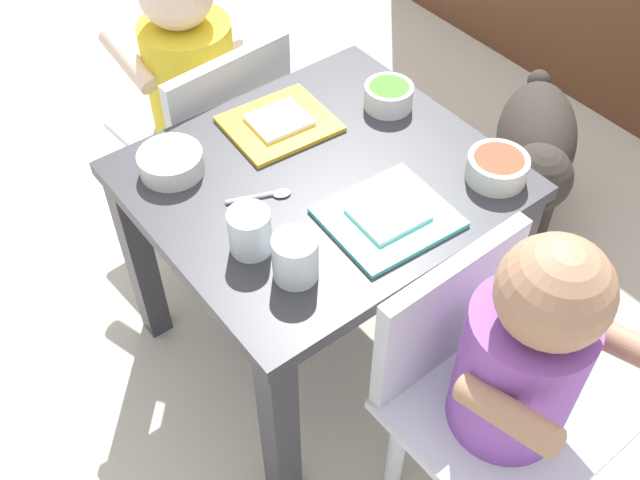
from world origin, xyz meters
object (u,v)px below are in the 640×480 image
Objects in this scene: seated_child_left at (194,76)px; food_tray_left at (279,123)px; seated_child_right at (513,361)px; cereal_bowl_left_side at (171,162)px; dining_table at (320,211)px; cereal_bowl_right_side at (389,95)px; water_cup_right at (250,233)px; food_tray_right at (388,216)px; veggie_bowl_near at (497,167)px; dog at (534,146)px; spoon_by_left_tray at (265,195)px; water_cup_left at (295,260)px.

food_tray_left is at bearing 2.25° from seated_child_left.
seated_child_right is 6.13× the size of cereal_bowl_left_side.
dining_table is 0.88× the size of seated_child_left.
cereal_bowl_right_side is 0.82× the size of cereal_bowl_left_side.
water_cup_right is at bearing 1.92° from cereal_bowl_left_side.
water_cup_right is (-0.35, -0.18, 0.07)m from seated_child_right.
food_tray_right is 0.20m from veggie_bowl_near.
food_tray_left is (-0.16, -0.53, 0.22)m from dog.
spoon_by_left_tray reaches higher than dog.
seated_child_right is 0.68m from dog.
cereal_bowl_left_side reaches higher than food_tray_right.
veggie_bowl_near is (0.17, 0.21, 0.10)m from dining_table.
dog is 0.75m from water_cup_left.
cereal_bowl_left_side is at bearing -36.06° from seated_child_left.
spoon_by_left_tray is (-0.42, -0.11, 0.05)m from seated_child_right.
water_cup_right reaches higher than cereal_bowl_left_side.
cereal_bowl_right_side is (0.07, 0.18, 0.02)m from food_tray_left.
cereal_bowl_right_side is at bearing 29.19° from seated_child_left.
seated_child_left is (-0.41, 0.01, 0.03)m from dining_table.
dining_table is 0.23m from cereal_bowl_right_side.
seated_child_right is (0.82, -0.00, 0.00)m from seated_child_left.
food_tray_left is at bearing 136.14° from water_cup_right.
seated_child_left is at bearing -128.49° from dog.
water_cup_left is 0.08m from water_cup_right.
seated_child_right is 8.95× the size of water_cup_left.
cereal_bowl_right_side is (-0.21, 0.18, 0.02)m from food_tray_right.
food_tray_right reaches higher than spoon_by_left_tray.
cereal_bowl_left_side is (-0.29, -0.20, 0.01)m from food_tray_right.
cereal_bowl_left_side is at bearing -174.51° from water_cup_left.
food_tray_right is at bearing 90.91° from water_cup_left.
food_tray_right is at bearing -100.15° from veggie_bowl_near.
dog is at bearing 114.73° from veggie_bowl_near.
water_cup_left reaches higher than cereal_bowl_left_side.
food_tray_left is 2.59× the size of water_cup_left.
cereal_bowl_right_side is at bearing 100.42° from spoon_by_left_tray.
seated_child_right is 9.11× the size of water_cup_right.
dining_table is 0.25m from cereal_bowl_left_side.
seated_child_right is at bearing -0.08° from seated_child_left.
water_cup_left is at bearing -149.19° from seated_child_right.
water_cup_left is at bearing -59.31° from cereal_bowl_right_side.
veggie_bowl_near reaches higher than cereal_bowl_left_side.
cereal_bowl_left_side reaches higher than dog.
seated_child_right reaches higher than veggie_bowl_near.
dog is 4.48× the size of cereal_bowl_right_side.
seated_child_right reaches higher than food_tray_right.
veggie_bowl_near is at bearing -65.27° from dog.
seated_child_left is at bearing -177.75° from food_tray_left.
food_tray_right is 1.95× the size of spoon_by_left_tray.
cereal_bowl_left_side is at bearing -102.19° from cereal_bowl_right_side.
veggie_bowl_near is (0.15, -0.33, 0.23)m from dog.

